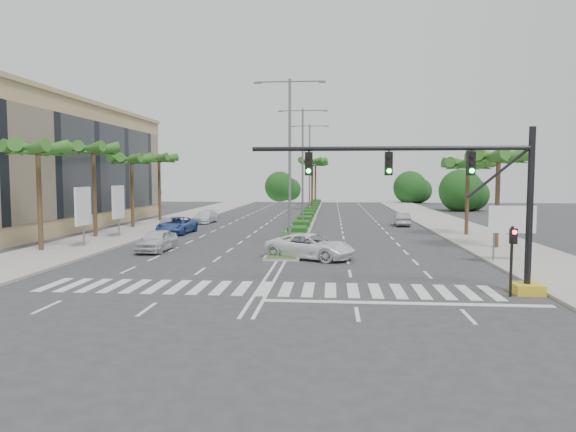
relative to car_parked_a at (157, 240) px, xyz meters
name	(u,v)px	position (x,y,z in m)	size (l,w,h in m)	color
ground	(264,289)	(8.84, -11.01, -0.75)	(160.00, 160.00, 0.00)	#333335
footpath_right	(481,238)	(24.04, 8.99, -0.67)	(6.00, 120.00, 0.15)	gray
footpath_left	(121,235)	(-6.36, 8.99, -0.67)	(6.00, 120.00, 0.15)	gray
median	(309,214)	(8.84, 33.99, -0.65)	(2.20, 75.00, 0.20)	gray
median_grass	(309,213)	(8.84, 33.99, -0.53)	(1.80, 75.00, 0.04)	#335D20
building	(39,167)	(-17.16, 14.99, 5.25)	(12.00, 36.00, 12.00)	tan
signal_gantry	(476,214)	(18.11, -11.01, 2.71)	(12.60, 1.20, 7.20)	gold
pedestrian_signal	(512,249)	(19.44, -11.68, 1.30)	(0.28, 0.36, 3.00)	black
direction_sign	(512,222)	(22.34, -3.02, 1.71)	(2.70, 0.11, 3.40)	slate
billboard_near	(83,207)	(-5.66, 0.99, 2.22)	(0.18, 2.10, 4.35)	slate
billboard_far	(118,203)	(-5.66, 6.99, 2.22)	(0.18, 2.10, 4.35)	slate
palm_left_near	(38,152)	(-7.66, -1.01, 5.94)	(4.57, 4.68, 7.55)	brown
palm_left_mid	(93,152)	(-7.66, 6.99, 6.33)	(4.57, 4.68, 7.95)	brown
palm_left_far	(132,162)	(-7.66, 14.99, 5.75)	(4.57, 4.68, 7.35)	brown
palm_left_end	(159,161)	(-7.66, 22.99, 6.14)	(4.57, 4.68, 7.75)	brown
palm_right_near	(499,160)	(23.34, 2.99, 5.46)	(4.57, 4.68, 7.05)	brown
palm_right_far	(468,167)	(23.34, 10.99, 5.17)	(4.57, 4.68, 6.75)	brown
palm_median_a	(312,163)	(8.84, 43.99, 6.43)	(4.57, 4.68, 8.05)	brown
palm_median_b	(315,165)	(8.84, 58.99, 6.43)	(4.57, 4.68, 8.05)	brown
streetlight_near	(290,152)	(8.84, 2.99, 6.06)	(5.10, 0.25, 12.00)	slate
streetlight_mid	(303,160)	(8.84, 18.99, 6.06)	(5.10, 0.25, 12.00)	slate
streetlight_far	(310,164)	(8.84, 34.99, 6.06)	(5.10, 0.25, 12.00)	slate
car_parked_a	(157,240)	(0.00, 0.00, 0.00)	(1.76, 4.38, 1.49)	silver
car_parked_b	(169,225)	(-2.96, 11.65, -0.10)	(1.36, 3.90, 1.28)	#A2A2A6
car_parked_c	(177,225)	(-1.93, 10.79, 0.00)	(2.46, 5.34, 1.48)	#324E99
car_parked_d	(205,217)	(-2.06, 21.68, -0.06)	(1.93, 4.74, 1.38)	white
car_crossing	(310,246)	(10.56, -2.23, 0.03)	(2.57, 5.57, 1.55)	white
car_right	(402,219)	(19.12, 20.07, -0.07)	(1.43, 4.11, 1.35)	#A2A3A6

